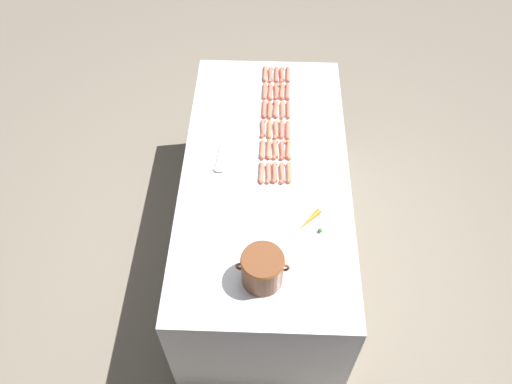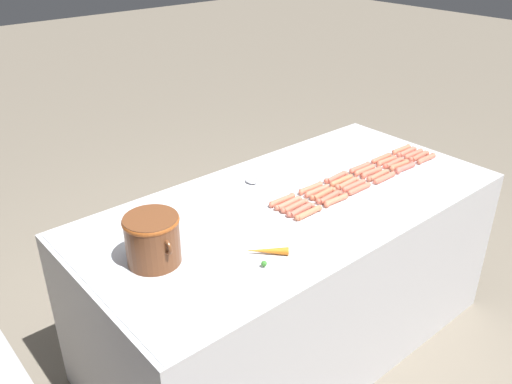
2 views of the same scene
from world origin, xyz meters
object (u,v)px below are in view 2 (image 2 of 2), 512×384
object	(u,v)px
hot_dog_9	(354,186)
serving_spoon	(257,178)
hot_dog_25	(381,158)
hot_dog_8	(378,175)
hot_dog_2	(385,178)
hot_dog_15	(347,183)
hot_dog_28	(311,188)
hot_dog_11	(301,210)
hot_dog_10	(329,197)
hot_dog_3	(359,189)
hot_dog_12	(414,154)
bean_pot	(152,237)
carrot	(266,252)
hot_dog_17	(295,206)
hot_dog_0	(426,158)
hot_dog_5	(308,213)
hot_dog_22	(317,191)
hot_dog_16	(323,194)
hot_dog_1	(405,168)
hot_dog_18	(407,152)
hot_dog_6	(419,156)
hot_dog_4	(336,200)
hot_dog_29	(282,200)
hot_dog_7	(399,165)
hot_dog_26	(360,168)
hot_dog_20	(365,170)
hot_dog_23	(288,203)
hot_dog_14	(371,172)
hot_dog_27	(336,177)
hot_dog_21	(341,180)
hot_dog_13	(394,163)
hot_dog_19	(386,161)

from	to	relation	value
hot_dog_9	serving_spoon	size ratio (longest dim) A/B	0.59
hot_dog_25	hot_dog_8	bearing A→B (deg)	123.43
hot_dog_2	hot_dog_15	distance (m)	0.20
hot_dog_2	hot_dog_28	size ratio (longest dim) A/B	1.00
hot_dog_11	hot_dog_15	xyz separation A→B (m)	(0.04, -0.35, 0.00)
hot_dog_11	hot_dog_10	bearing A→B (deg)	-90.27
hot_dog_3	hot_dog_12	xyz separation A→B (m)	(0.07, -0.54, 0.00)
bean_pot	carrot	bearing A→B (deg)	-125.03
hot_dog_3	hot_dog_15	world-z (taller)	same
hot_dog_9	hot_dog_17	world-z (taller)	same
hot_dog_2	hot_dog_10	bearing A→B (deg)	83.70
hot_dog_0	hot_dog_5	bearing A→B (deg)	90.02
hot_dog_22	carrot	bearing A→B (deg)	113.76
hot_dog_9	hot_dog_16	distance (m)	0.18
hot_dog_1	hot_dog_18	size ratio (longest dim) A/B	1.00
hot_dog_6	hot_dog_28	world-z (taller)	same
hot_dog_4	hot_dog_12	bearing A→B (deg)	-83.71
hot_dog_3	serving_spoon	size ratio (longest dim) A/B	0.59
hot_dog_2	hot_dog_29	xyz separation A→B (m)	(0.16, 0.54, 0.00)
hot_dog_1	hot_dog_6	size ratio (longest dim) A/B	1.00
hot_dog_18	hot_dog_7	bearing A→B (deg)	113.86
hot_dog_12	hot_dog_18	world-z (taller)	same
hot_dog_5	hot_dog_26	world-z (taller)	same
hot_dog_12	hot_dog_22	bearing A→B (deg)	86.70
hot_dog_20	carrot	size ratio (longest dim) A/B	1.07
hot_dog_12	carrot	bearing A→B (deg)	98.68
hot_dog_18	hot_dog_28	distance (m)	0.71
hot_dog_1	hot_dog_4	bearing A→B (deg)	90.38
hot_dog_1	hot_dog_23	world-z (taller)	same
hot_dog_6	hot_dog_4	bearing A→B (deg)	93.34
hot_dog_6	hot_dog_22	bearing A→B (deg)	83.71
hot_dog_14	hot_dog_10	bearing A→B (deg)	96.93
hot_dog_25	hot_dog_5	bearing A→B (deg)	102.49
hot_dog_27	hot_dog_7	bearing A→B (deg)	-108.11
hot_dog_22	hot_dog_23	bearing A→B (deg)	90.57
serving_spoon	hot_dog_0	bearing A→B (deg)	-116.30
hot_dog_21	hot_dog_9	bearing A→B (deg)	-176.66
hot_dog_3	hot_dog_10	size ratio (longest dim) A/B	1.00
hot_dog_7	hot_dog_9	world-z (taller)	same
hot_dog_11	hot_dog_18	world-z (taller)	same
hot_dog_20	hot_dog_23	xyz separation A→B (m)	(-0.00, 0.54, 0.00)
hot_dog_1	hot_dog_7	distance (m)	0.04
hot_dog_13	hot_dog_25	world-z (taller)	same
hot_dog_14	hot_dog_17	size ratio (longest dim) A/B	1.00
serving_spoon	hot_dog_22	bearing A→B (deg)	-157.53
hot_dog_21	carrot	bearing A→B (deg)	108.18
hot_dog_1	hot_dog_19	world-z (taller)	same
hot_dog_4	hot_dog_7	xyz separation A→B (m)	(0.04, -0.53, 0.00)
carrot	hot_dog_22	bearing A→B (deg)	-66.24
hot_dog_10	hot_dog_13	bearing A→B (deg)	-85.66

